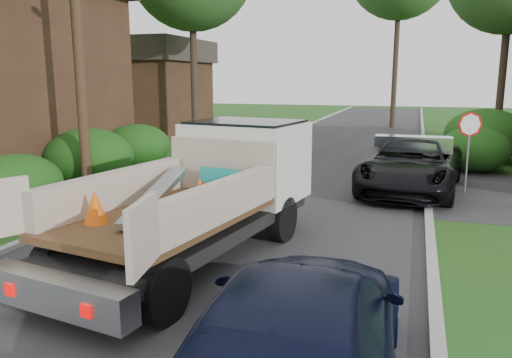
{
  "coord_description": "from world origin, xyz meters",
  "views": [
    {
      "loc": [
        3.66,
        -7.21,
        3.44
      ],
      "look_at": [
        0.26,
        3.39,
        1.2
      ],
      "focal_mm": 35.0,
      "sensor_mm": 36.0,
      "label": 1
    }
  ],
  "objects_px": {
    "stop_sign": "(469,135)",
    "flatbed_truck": "(217,182)",
    "black_pickup": "(412,165)",
    "house_left_far": "(143,85)",
    "navy_suv": "(297,337)",
    "utility_pole": "(76,15)"
  },
  "relations": [
    {
      "from": "stop_sign",
      "to": "flatbed_truck",
      "type": "relative_size",
      "value": 0.35
    },
    {
      "from": "flatbed_truck",
      "to": "black_pickup",
      "type": "xyz_separation_m",
      "value": [
        3.73,
        6.72,
        -0.56
      ]
    },
    {
      "from": "house_left_far",
      "to": "black_pickup",
      "type": "distance_m",
      "value": 21.75
    },
    {
      "from": "house_left_far",
      "to": "navy_suv",
      "type": "bearing_deg",
      "value": -56.69
    },
    {
      "from": "navy_suv",
      "to": "flatbed_truck",
      "type": "bearing_deg",
      "value": -62.03
    },
    {
      "from": "house_left_far",
      "to": "flatbed_truck",
      "type": "distance_m",
      "value": 24.09
    },
    {
      "from": "flatbed_truck",
      "to": "navy_suv",
      "type": "relative_size",
      "value": 1.32
    },
    {
      "from": "utility_pole",
      "to": "flatbed_truck",
      "type": "relative_size",
      "value": 1.42
    },
    {
      "from": "utility_pole",
      "to": "house_left_far",
      "type": "bearing_deg",
      "value": 115.23
    },
    {
      "from": "house_left_far",
      "to": "navy_suv",
      "type": "height_order",
      "value": "house_left_far"
    },
    {
      "from": "black_pickup",
      "to": "house_left_far",
      "type": "bearing_deg",
      "value": 148.59
    },
    {
      "from": "stop_sign",
      "to": "navy_suv",
      "type": "distance_m",
      "value": 11.83
    },
    {
      "from": "utility_pole",
      "to": "black_pickup",
      "type": "height_order",
      "value": "utility_pole"
    },
    {
      "from": "house_left_far",
      "to": "flatbed_truck",
      "type": "bearing_deg",
      "value": -56.2
    },
    {
      "from": "flatbed_truck",
      "to": "black_pickup",
      "type": "height_order",
      "value": "flatbed_truck"
    },
    {
      "from": "stop_sign",
      "to": "black_pickup",
      "type": "height_order",
      "value": "stop_sign"
    },
    {
      "from": "black_pickup",
      "to": "navy_suv",
      "type": "relative_size",
      "value": 1.11
    },
    {
      "from": "house_left_far",
      "to": "navy_suv",
      "type": "relative_size",
      "value": 1.42
    },
    {
      "from": "stop_sign",
      "to": "black_pickup",
      "type": "xyz_separation_m",
      "value": [
        -1.6,
        -0.25,
        -0.96
      ]
    },
    {
      "from": "black_pickup",
      "to": "stop_sign",
      "type": "bearing_deg",
      "value": 15.22
    },
    {
      "from": "stop_sign",
      "to": "navy_suv",
      "type": "height_order",
      "value": "stop_sign"
    },
    {
      "from": "house_left_far",
      "to": "utility_pole",
      "type": "bearing_deg",
      "value": -64.77
    }
  ]
}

